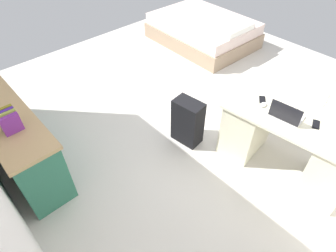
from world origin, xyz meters
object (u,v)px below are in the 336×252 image
Objects in this scene: credenza at (14,137)px; cell_phone_near_laptop at (316,124)px; computer_mouse at (263,105)px; suitcase_black at (188,122)px; desk at (287,142)px; bed at (203,31)px; office_chair at (305,100)px; laptop at (286,115)px; cell_phone_by_mouse at (262,100)px.

cell_phone_near_laptop is at bearing -135.84° from credenza.
computer_mouse is 0.54m from cell_phone_near_laptop.
suitcase_black is (-1.08, -1.69, -0.09)m from credenza.
desk reaches higher than suitcase_black.
credenza is 2.01m from suitcase_black.
credenza reaches higher than computer_mouse.
bed is at bearing -42.97° from computer_mouse.
computer_mouse is at bearing -8.20° from cell_phone_near_laptop.
credenza is 3.22m from cell_phone_near_laptop.
desk is 1.16m from suitcase_black.
laptop reaches higher than office_chair.
office_chair is 2.66m from bed.
laptop reaches higher than cell_phone_by_mouse.
cell_phone_by_mouse is at bearing -128.17° from credenza.
suitcase_black is 1.81× the size of laptop.
suitcase_black is 4.45× the size of cell_phone_near_laptop.
office_chair reaches higher than credenza.
desk is 0.84× the size of credenza.
suitcase_black is 1.40m from cell_phone_near_laptop.
suitcase_black is 1.15m from laptop.
office_chair is at bearing -81.12° from laptop.
suitcase_black is at bearing 22.58° from laptop.
office_chair is at bearing -139.09° from cell_phone_by_mouse.
cell_phone_near_laptop is (-2.91, 1.63, 0.51)m from bed.
desk is 3.21m from bed.
office_chair is 9.40× the size of computer_mouse.
credenza is (2.12, 2.18, 0.01)m from desk.
computer_mouse is 0.10m from cell_phone_by_mouse.
suitcase_black is at bearing 57.72° from office_chair.
credenza is at bearing 45.75° from laptop.
office_chair is 2.82× the size of laptop.
cell_phone_by_mouse reaches higher than suitcase_black.
cell_phone_by_mouse is (0.41, 0.01, 0.36)m from desk.
cell_phone_near_laptop reaches higher than desk.
credenza is at bearing 50.61° from suitcase_black.
office_chair is at bearing -129.18° from suitcase_black.
credenza reaches higher than cell_phone_near_laptop.
credenza is 18.00× the size of computer_mouse.
credenza is at bearing 22.16° from cell_phone_near_laptop.
desk is at bearing -173.36° from computer_mouse.
laptop is 3.33× the size of computer_mouse.
credenza reaches higher than cell_phone_by_mouse.
computer_mouse is (0.12, 0.89, 0.34)m from office_chair.
computer_mouse is (-1.77, -2.10, 0.37)m from credenza.
laptop reaches higher than desk.
laptop is 0.30m from cell_phone_near_laptop.
cell_phone_by_mouse is at bearing 0.82° from desk.
bed is 2.91m from cell_phone_by_mouse.
computer_mouse is at bearing -130.15° from credenza.
laptop is at bearing 6.18° from cell_phone_near_laptop.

